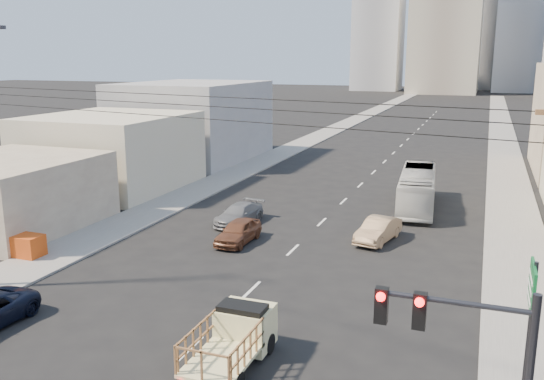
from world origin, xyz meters
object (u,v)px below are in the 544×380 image
Objects in this scene: flatbed_pickup at (233,336)px; sedan_tan at (378,230)px; crate_stack at (26,245)px; sedan_grey at (239,214)px; green_sign at (531,304)px; sedan_brown at (238,231)px; traffic_signal at (474,374)px; city_bus at (417,189)px.

flatbed_pickup reaches higher than sedan_tan.
flatbed_pickup is 2.45× the size of crate_stack.
sedan_grey is 0.87× the size of green_sign.
sedan_tan is 2.30× the size of crate_stack.
flatbed_pickup is 13.71m from sedan_brown.
sedan_tan reaches higher than crate_stack.
traffic_signal is at bearing -48.63° from sedan_grey.
sedan_tan is 0.69× the size of traffic_signal.
green_sign reaches higher than sedan_tan.
sedan_tan is 0.83× the size of green_sign.
flatbed_pickup is at bearing -22.67° from crate_stack.
green_sign is at bearing 74.45° from traffic_signal.
sedan_brown is 3.93m from sedan_grey.
crate_stack is (-18.35, -18.12, -0.71)m from city_bus.
green_sign is 25.15m from crate_stack.
sedan_tan is 9.10m from sedan_grey.
sedan_brown reaches higher than crate_stack.
traffic_signal is at bearing -63.17° from sedan_tan.
flatbed_pickup reaches higher than sedan_grey.
sedan_tan is at bearing 113.98° from green_sign.
city_bus is 14.67m from sedan_brown.
green_sign is at bearing -38.58° from sedan_grey.
green_sign is (9.19, -0.03, 2.65)m from flatbed_pickup.
sedan_brown is at bearing 113.02° from flatbed_pickup.
traffic_signal is (14.70, -21.27, 3.45)m from sedan_grey.
sedan_grey is at bearing 124.65° from traffic_signal.
city_bus is at bearing 103.40° from green_sign.
traffic_signal is (5.61, -20.76, 3.40)m from sedan_tan.
sedan_tan is (2.18, 15.72, -0.41)m from flatbed_pickup.
city_bus is at bearing 98.55° from traffic_signal.
sedan_tan is at bearing 82.10° from flatbed_pickup.
city_bus is 13.14m from sedan_grey.
crate_stack is at bearing -139.90° from city_bus.
green_sign reaches higher than crate_stack.
sedan_tan is 17.51m from green_sign.
flatbed_pickup is 0.73× the size of traffic_signal.
traffic_signal is 3.33× the size of crate_stack.
sedan_grey is 12.83m from crate_stack.
crate_stack is (-24.16, 6.29, -3.05)m from green_sign.
sedan_grey is (-10.28, -8.15, -0.77)m from city_bus.
traffic_signal is at bearing -86.00° from city_bus.
crate_stack is (-22.77, 11.30, -3.39)m from traffic_signal.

